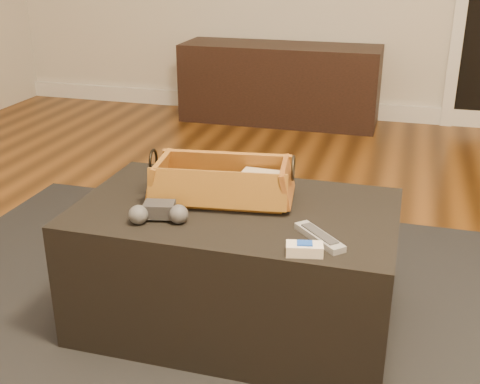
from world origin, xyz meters
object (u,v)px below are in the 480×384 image
(wicker_basket, at_px, (222,184))
(cream_gadget, at_px, (304,249))
(ottoman, at_px, (236,265))
(tv_remote, at_px, (215,192))
(game_controller, at_px, (159,212))
(media_cabinet, at_px, (280,84))
(silver_remote, at_px, (319,237))

(wicker_basket, height_order, cream_gadget, wicker_basket)
(ottoman, relative_size, cream_gadget, 9.49)
(ottoman, distance_m, tv_remote, 0.25)
(game_controller, relative_size, cream_gadget, 1.75)
(media_cabinet, relative_size, game_controller, 7.57)
(cream_gadget, bearing_deg, ottoman, 136.32)
(wicker_basket, bearing_deg, silver_remote, -30.71)
(ottoman, height_order, silver_remote, silver_remote)
(tv_remote, relative_size, cream_gadget, 2.26)
(wicker_basket, height_order, silver_remote, wicker_basket)
(tv_remote, relative_size, silver_remote, 1.42)
(tv_remote, height_order, silver_remote, tv_remote)
(tv_remote, bearing_deg, ottoman, -33.76)
(media_cabinet, relative_size, cream_gadget, 13.27)
(media_cabinet, bearing_deg, silver_remote, -75.38)
(wicker_basket, bearing_deg, ottoman, -39.81)
(media_cabinet, height_order, tv_remote, media_cabinet)
(game_controller, height_order, silver_remote, game_controller)
(wicker_basket, xyz_separation_m, game_controller, (-0.13, -0.21, -0.02))
(silver_remote, bearing_deg, media_cabinet, 104.62)
(game_controller, bearing_deg, silver_remote, 0.97)
(ottoman, distance_m, wicker_basket, 0.27)
(wicker_basket, relative_size, cream_gadget, 4.54)
(media_cabinet, xyz_separation_m, game_controller, (0.23, -2.71, 0.19))
(wicker_basket, bearing_deg, tv_remote, -135.58)
(tv_remote, height_order, game_controller, game_controller)
(game_controller, relative_size, silver_remote, 1.10)
(media_cabinet, xyz_separation_m, wicker_basket, (0.36, -2.50, 0.21))
(wicker_basket, height_order, game_controller, wicker_basket)
(game_controller, distance_m, silver_remote, 0.48)
(tv_remote, distance_m, silver_remote, 0.41)
(tv_remote, bearing_deg, wicker_basket, 30.87)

